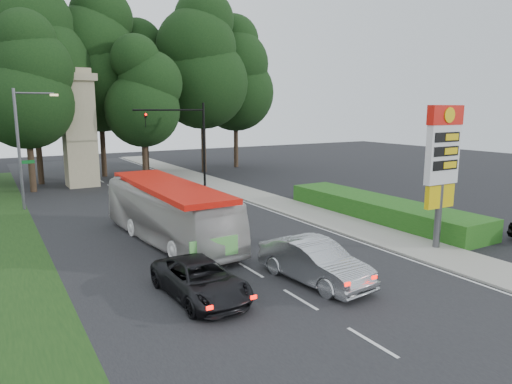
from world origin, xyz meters
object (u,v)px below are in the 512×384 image
streetlight_signs (22,143)px  transit_bus (169,213)px  sedan_silver (315,262)px  gas_station_pylon (443,157)px  monument (79,128)px  suv_charcoal (200,280)px  traffic_signal_mast (189,133)px

streetlight_signs → transit_bus: (5.55, -12.23, -2.93)m
streetlight_signs → sedan_silver: bearing=-67.4°
gas_station_pylon → transit_bus: (-10.64, 7.79, -2.94)m
monument → suv_charcoal: size_ratio=2.10×
transit_bus → suv_charcoal: (-1.48, -7.24, -0.84)m
traffic_signal_mast → sedan_silver: bearing=-100.6°
monument → sedan_silver: bearing=-83.0°
monument → sedan_silver: (3.50, -28.38, -4.28)m
gas_station_pylon → suv_charcoal: gas_station_pylon is taller
gas_station_pylon → sedan_silver: gas_station_pylon is taller
streetlight_signs → monument: bearing=58.0°
monument → transit_bus: 20.54m
monument → transit_bus: monument is taller
gas_station_pylon → suv_charcoal: size_ratio=1.43×
monument → transit_bus: bearing=-88.4°
streetlight_signs → monument: (4.99, 7.99, 0.67)m
gas_station_pylon → monument: size_ratio=0.68×
gas_station_pylon → streetlight_signs: size_ratio=0.86×
traffic_signal_mast → transit_bus: 16.21m
traffic_signal_mast → suv_charcoal: (-8.60, -21.46, -4.01)m
gas_station_pylon → traffic_signal_mast: 22.29m
streetlight_signs → transit_bus: streetlight_signs is taller
traffic_signal_mast → transit_bus: traffic_signal_mast is taller
monument → streetlight_signs: bearing=-122.0°
streetlight_signs → suv_charcoal: (4.07, -19.47, -3.77)m
traffic_signal_mast → sedan_silver: 23.08m
suv_charcoal → traffic_signal_mast: bearing=65.7°
traffic_signal_mast → monument: size_ratio=0.72×
monument → traffic_signal_mast: bearing=-38.0°
transit_bus → gas_station_pylon: bearing=-41.5°
streetlight_signs → gas_station_pylon: bearing=-51.0°
traffic_signal_mast → monument: 9.76m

